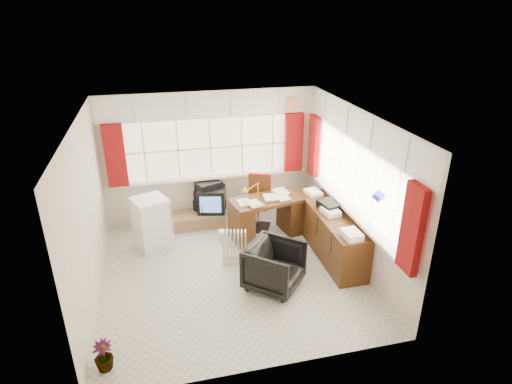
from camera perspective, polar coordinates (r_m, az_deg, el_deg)
ground at (r=6.92m, az=-3.22°, el=-10.69°), size 4.00×4.00×0.00m
room_walls at (r=6.19m, az=-3.54°, el=0.81°), size 4.00×4.00×4.00m
window_back at (r=8.18m, az=-5.89°, el=2.45°), size 3.70×0.12×3.60m
window_right at (r=6.99m, az=12.47°, el=-1.92°), size 0.12×3.70×3.60m
curtains at (r=7.24m, az=2.38°, el=3.97°), size 3.83×3.83×1.15m
overhead_cabinets at (r=7.07m, az=2.80°, el=10.21°), size 3.98×3.98×0.48m
desk at (r=7.73m, az=1.41°, el=-3.10°), size 1.38×0.87×0.78m
desk_lamp at (r=7.31m, az=0.25°, el=0.48°), size 0.16×0.14×0.40m
task_chair at (r=8.01m, az=0.36°, el=-1.03°), size 0.57×0.58×1.02m
office_chair at (r=6.43m, az=2.48°, el=-9.85°), size 1.08×1.08×0.71m
radiator at (r=7.03m, az=-2.86°, el=-7.71°), size 0.42×0.24×0.59m
credenza at (r=7.32m, az=9.89°, el=-5.36°), size 0.50×2.00×0.85m
file_tray at (r=7.27m, az=9.78°, el=-1.79°), size 0.37×0.44×0.13m
tv_bench at (r=8.27m, az=-9.21°, el=-3.75°), size 1.40×0.50×0.25m
crt_tv at (r=8.21m, az=-5.94°, el=-0.99°), size 0.61×0.58×0.47m
hifi_stack at (r=8.24m, az=-6.25°, el=-0.63°), size 0.64×0.53×0.58m
mini_fridge at (r=7.59m, az=-13.70°, el=-4.03°), size 0.69×0.69×0.91m
spray_bottle_a at (r=8.21m, az=-11.57°, el=-3.93°), size 0.16×0.16×0.31m
spray_bottle_b at (r=8.16m, az=-9.80°, el=-4.41°), size 0.11×0.11×0.19m
flower_vase at (r=5.57m, az=-19.68°, el=-19.88°), size 0.23×0.23×0.40m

